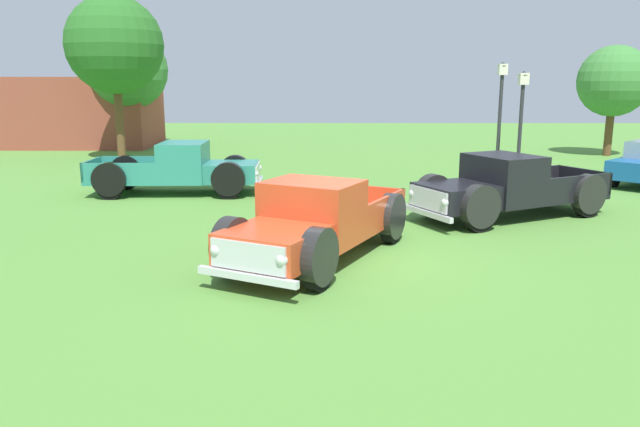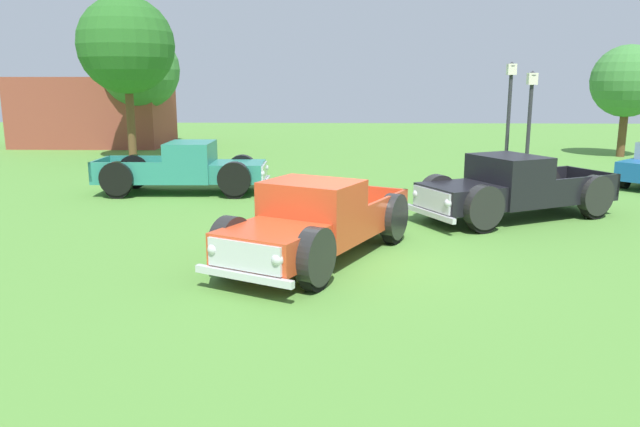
{
  "view_description": "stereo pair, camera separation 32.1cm",
  "coord_description": "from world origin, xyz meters",
  "px_view_note": "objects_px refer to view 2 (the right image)",
  "views": [
    {
      "loc": [
        -0.43,
        -11.77,
        3.45
      ],
      "look_at": [
        -0.5,
        0.02,
        0.9
      ],
      "focal_mm": 34.48,
      "sensor_mm": 36.0,
      "label": 1
    },
    {
      "loc": [
        -0.11,
        -11.76,
        3.45
      ],
      "look_at": [
        -0.5,
        0.02,
        0.9
      ],
      "focal_mm": 34.48,
      "sensor_mm": 36.0,
      "label": 2
    }
  ],
  "objects_px": {
    "lamp_post_far": "(508,121)",
    "lamp_post_near": "(529,129)",
    "pickup_truck_foreground": "(311,224)",
    "pickup_truck_behind_left": "(506,189)",
    "pickup_truck_behind_right": "(193,169)",
    "oak_tree_east": "(628,81)",
    "oak_tree_center": "(140,70)",
    "oak_tree_west": "(126,46)"
  },
  "relations": [
    {
      "from": "pickup_truck_behind_left",
      "to": "lamp_post_near",
      "type": "distance_m",
      "value": 4.86
    },
    {
      "from": "pickup_truck_foreground",
      "to": "pickup_truck_behind_right",
      "type": "xyz_separation_m",
      "value": [
        -4.02,
        7.39,
        0.01
      ]
    },
    {
      "from": "oak_tree_center",
      "to": "lamp_post_near",
      "type": "bearing_deg",
      "value": -36.48
    },
    {
      "from": "pickup_truck_foreground",
      "to": "pickup_truck_behind_left",
      "type": "relative_size",
      "value": 0.98
    },
    {
      "from": "pickup_truck_foreground",
      "to": "lamp_post_far",
      "type": "bearing_deg",
      "value": 57.01
    },
    {
      "from": "pickup_truck_foreground",
      "to": "oak_tree_center",
      "type": "xyz_separation_m",
      "value": [
        -9.64,
        20.23,
        3.23
      ]
    },
    {
      "from": "lamp_post_far",
      "to": "oak_tree_east",
      "type": "distance_m",
      "value": 10.92
    },
    {
      "from": "pickup_truck_behind_right",
      "to": "oak_tree_west",
      "type": "bearing_deg",
      "value": 119.57
    },
    {
      "from": "lamp_post_near",
      "to": "lamp_post_far",
      "type": "xyz_separation_m",
      "value": [
        -0.32,
        1.25,
        0.16
      ]
    },
    {
      "from": "pickup_truck_behind_right",
      "to": "oak_tree_center",
      "type": "xyz_separation_m",
      "value": [
        -5.63,
        12.85,
        3.23
      ]
    },
    {
      "from": "lamp_post_far",
      "to": "oak_tree_west",
      "type": "relative_size",
      "value": 0.58
    },
    {
      "from": "pickup_truck_behind_left",
      "to": "pickup_truck_behind_right",
      "type": "relative_size",
      "value": 1.06
    },
    {
      "from": "lamp_post_far",
      "to": "oak_tree_east",
      "type": "relative_size",
      "value": 0.8
    },
    {
      "from": "lamp_post_far",
      "to": "pickup_truck_foreground",
      "type": "bearing_deg",
      "value": -122.99
    },
    {
      "from": "pickup_truck_foreground",
      "to": "lamp_post_far",
      "type": "distance_m",
      "value": 11.46
    },
    {
      "from": "oak_tree_east",
      "to": "oak_tree_center",
      "type": "distance_m",
      "value": 23.39
    },
    {
      "from": "lamp_post_near",
      "to": "oak_tree_east",
      "type": "xyz_separation_m",
      "value": [
        7.07,
        9.19,
        1.45
      ]
    },
    {
      "from": "lamp_post_far",
      "to": "oak_tree_center",
      "type": "xyz_separation_m",
      "value": [
        -15.84,
        10.69,
        1.86
      ]
    },
    {
      "from": "lamp_post_far",
      "to": "lamp_post_near",
      "type": "bearing_deg",
      "value": -75.67
    },
    {
      "from": "pickup_truck_behind_right",
      "to": "lamp_post_far",
      "type": "relative_size",
      "value": 1.3
    },
    {
      "from": "pickup_truck_foreground",
      "to": "oak_tree_west",
      "type": "distance_m",
      "value": 18.45
    },
    {
      "from": "pickup_truck_behind_right",
      "to": "oak_tree_east",
      "type": "bearing_deg",
      "value": 29.83
    },
    {
      "from": "lamp_post_far",
      "to": "oak_tree_east",
      "type": "height_order",
      "value": "oak_tree_east"
    },
    {
      "from": "lamp_post_near",
      "to": "oak_tree_east",
      "type": "relative_size",
      "value": 0.74
    },
    {
      "from": "lamp_post_near",
      "to": "lamp_post_far",
      "type": "distance_m",
      "value": 1.3
    },
    {
      "from": "oak_tree_east",
      "to": "oak_tree_center",
      "type": "height_order",
      "value": "oak_tree_center"
    },
    {
      "from": "oak_tree_east",
      "to": "oak_tree_west",
      "type": "xyz_separation_m",
      "value": [
        -22.32,
        -1.77,
        1.51
      ]
    },
    {
      "from": "pickup_truck_behind_left",
      "to": "pickup_truck_behind_right",
      "type": "distance_m",
      "value": 9.4
    },
    {
      "from": "lamp_post_far",
      "to": "oak_tree_west",
      "type": "distance_m",
      "value": 16.39
    },
    {
      "from": "pickup_truck_behind_left",
      "to": "lamp_post_far",
      "type": "height_order",
      "value": "lamp_post_far"
    },
    {
      "from": "pickup_truck_behind_left",
      "to": "pickup_truck_foreground",
      "type": "bearing_deg",
      "value": -140.26
    },
    {
      "from": "lamp_post_near",
      "to": "lamp_post_far",
      "type": "height_order",
      "value": "lamp_post_far"
    },
    {
      "from": "lamp_post_far",
      "to": "oak_tree_east",
      "type": "bearing_deg",
      "value": 47.06
    },
    {
      "from": "pickup_truck_foreground",
      "to": "pickup_truck_behind_right",
      "type": "distance_m",
      "value": 8.41
    },
    {
      "from": "pickup_truck_foreground",
      "to": "lamp_post_far",
      "type": "height_order",
      "value": "lamp_post_far"
    },
    {
      "from": "lamp_post_far",
      "to": "oak_tree_west",
      "type": "bearing_deg",
      "value": 157.55
    },
    {
      "from": "pickup_truck_foreground",
      "to": "oak_tree_east",
      "type": "bearing_deg",
      "value": 52.15
    },
    {
      "from": "pickup_truck_behind_right",
      "to": "oak_tree_center",
      "type": "bearing_deg",
      "value": 113.66
    },
    {
      "from": "pickup_truck_foreground",
      "to": "oak_tree_center",
      "type": "distance_m",
      "value": 22.65
    },
    {
      "from": "pickup_truck_behind_left",
      "to": "lamp_post_near",
      "type": "height_order",
      "value": "lamp_post_near"
    },
    {
      "from": "pickup_truck_behind_right",
      "to": "oak_tree_west",
      "type": "height_order",
      "value": "oak_tree_west"
    },
    {
      "from": "oak_tree_east",
      "to": "oak_tree_west",
      "type": "distance_m",
      "value": 22.44
    }
  ]
}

